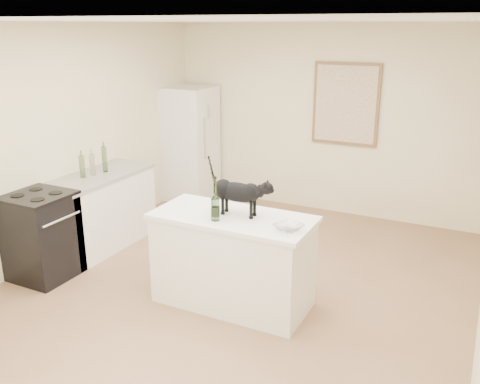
{
  "coord_description": "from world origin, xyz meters",
  "views": [
    {
      "loc": [
        2.16,
        -4.15,
        2.57
      ],
      "look_at": [
        0.15,
        -0.15,
        1.12
      ],
      "focal_mm": 38.77,
      "sensor_mm": 36.0,
      "label": 1
    }
  ],
  "objects_px": {
    "glass_bowl": "(288,227)",
    "black_cat": "(238,194)",
    "wine_bottle": "(215,201)",
    "fridge": "(190,144)",
    "stove": "(42,237)"
  },
  "relations": [
    {
      "from": "glass_bowl",
      "to": "black_cat",
      "type": "bearing_deg",
      "value": 164.96
    },
    {
      "from": "black_cat",
      "to": "wine_bottle",
      "type": "height_order",
      "value": "black_cat"
    },
    {
      "from": "black_cat",
      "to": "glass_bowl",
      "type": "bearing_deg",
      "value": -18.14
    },
    {
      "from": "fridge",
      "to": "glass_bowl",
      "type": "relative_size",
      "value": 7.02
    },
    {
      "from": "wine_bottle",
      "to": "glass_bowl",
      "type": "xyz_separation_m",
      "value": [
        0.67,
        0.06,
        -0.15
      ]
    },
    {
      "from": "stove",
      "to": "wine_bottle",
      "type": "bearing_deg",
      "value": 6.46
    },
    {
      "from": "fridge",
      "to": "black_cat",
      "type": "bearing_deg",
      "value": -50.35
    },
    {
      "from": "wine_bottle",
      "to": "fridge",
      "type": "bearing_deg",
      "value": 125.81
    },
    {
      "from": "fridge",
      "to": "black_cat",
      "type": "xyz_separation_m",
      "value": [
        2.08,
        -2.51,
        0.25
      ]
    },
    {
      "from": "black_cat",
      "to": "wine_bottle",
      "type": "distance_m",
      "value": 0.24
    },
    {
      "from": "stove",
      "to": "fridge",
      "type": "relative_size",
      "value": 0.53
    },
    {
      "from": "wine_bottle",
      "to": "glass_bowl",
      "type": "relative_size",
      "value": 1.48
    },
    {
      "from": "stove",
      "to": "black_cat",
      "type": "xyz_separation_m",
      "value": [
        2.08,
        0.44,
        0.65
      ]
    },
    {
      "from": "stove",
      "to": "fridge",
      "type": "bearing_deg",
      "value": 90.0
    },
    {
      "from": "stove",
      "to": "glass_bowl",
      "type": "relative_size",
      "value": 3.71
    }
  ]
}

